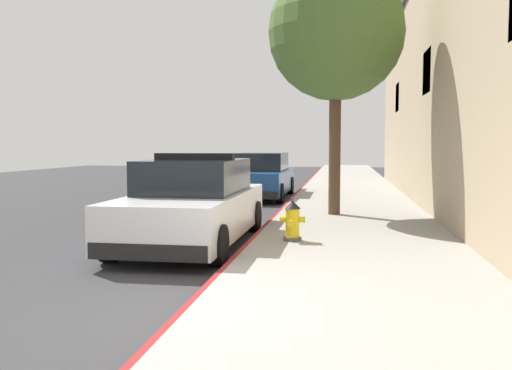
{
  "coord_description": "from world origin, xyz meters",
  "views": [
    {
      "loc": [
        1.55,
        -5.38,
        1.83
      ],
      "look_at": [
        -0.24,
        5.7,
        1.0
      ],
      "focal_mm": 38.01,
      "sensor_mm": 36.0,
      "label": 1
    }
  ],
  "objects_px": {
    "fire_hydrant": "(292,221)",
    "street_tree": "(336,33)",
    "police_cruiser": "(194,204)",
    "parked_car_silver_ahead": "(261,177)"
  },
  "relations": [
    {
      "from": "police_cruiser",
      "to": "parked_car_silver_ahead",
      "type": "height_order",
      "value": "police_cruiser"
    },
    {
      "from": "parked_car_silver_ahead",
      "to": "fire_hydrant",
      "type": "distance_m",
      "value": 9.38
    },
    {
      "from": "police_cruiser",
      "to": "fire_hydrant",
      "type": "distance_m",
      "value": 1.89
    },
    {
      "from": "police_cruiser",
      "to": "fire_hydrant",
      "type": "xyz_separation_m",
      "value": [
        1.85,
        -0.3,
        -0.22
      ]
    },
    {
      "from": "police_cruiser",
      "to": "street_tree",
      "type": "xyz_separation_m",
      "value": [
        2.51,
        3.45,
        3.71
      ]
    },
    {
      "from": "fire_hydrant",
      "to": "parked_car_silver_ahead",
      "type": "bearing_deg",
      "value": 102.01
    },
    {
      "from": "police_cruiser",
      "to": "street_tree",
      "type": "distance_m",
      "value": 5.65
    },
    {
      "from": "fire_hydrant",
      "to": "street_tree",
      "type": "xyz_separation_m",
      "value": [
        0.66,
        3.75,
        3.93
      ]
    },
    {
      "from": "police_cruiser",
      "to": "parked_car_silver_ahead",
      "type": "relative_size",
      "value": 1.0
    },
    {
      "from": "street_tree",
      "to": "police_cruiser",
      "type": "bearing_deg",
      "value": -126.04
    }
  ]
}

